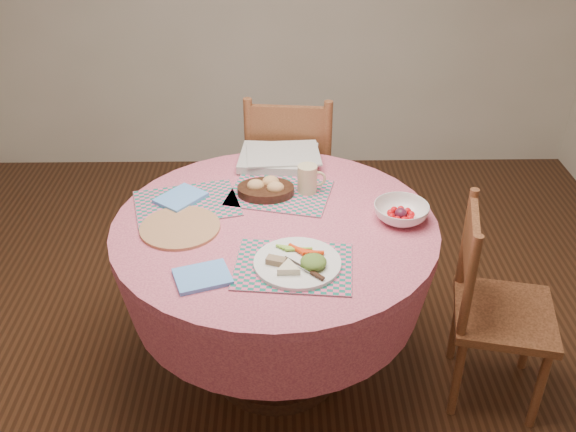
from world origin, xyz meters
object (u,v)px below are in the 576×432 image
latte_mug (308,179)px  fruit_bowl (401,213)px  dining_table (275,264)px  wicker_trivet (180,227)px  bread_bowl (266,188)px  chair_back (290,176)px  dinner_plate (299,262)px  chair_right (493,305)px

latte_mug → fruit_bowl: 0.41m
dining_table → wicker_trivet: wicker_trivet is taller
bread_bowl → chair_back: bearing=79.8°
bread_bowl → latte_mug: bearing=6.9°
dining_table → latte_mug: bearing=59.8°
dining_table → bread_bowl: bread_bowl is taller
dining_table → dinner_plate: (0.08, -0.28, 0.21)m
chair_right → fruit_bowl: size_ratio=4.09×
wicker_trivet → dinner_plate: (0.44, -0.25, 0.01)m
chair_right → wicker_trivet: (-1.20, 0.09, 0.31)m
dining_table → chair_back: (0.07, 0.82, -0.05)m
chair_back → bread_bowl: bearing=85.8°
dinner_plate → fruit_bowl: bearing=37.0°
dinner_plate → bread_bowl: bearing=103.7°
dining_table → chair_back: size_ratio=1.27×
wicker_trivet → fruit_bowl: (0.83, 0.05, 0.03)m
wicker_trivet → fruit_bowl: fruit_bowl is taller
chair_back → wicker_trivet: size_ratio=3.25×
dining_table → chair_back: chair_back is taller
dining_table → latte_mug: (0.13, 0.23, 0.26)m
chair_back → fruit_bowl: size_ratio=4.64×
chair_back → wicker_trivet: 0.99m
dinner_plate → bread_bowl: (-0.12, 0.49, 0.01)m
chair_right → chair_back: chair_back is taller
dining_table → dinner_plate: dinner_plate is taller
dinner_plate → bread_bowl: 0.51m
dining_table → chair_right: 0.86m
wicker_trivet → fruit_bowl: size_ratio=1.43×
latte_mug → chair_back: bearing=95.9°
bread_bowl → latte_mug: latte_mug is taller
bread_bowl → latte_mug: size_ratio=1.97×
chair_back → dinner_plate: 1.13m
chair_back → dinner_plate: size_ratio=3.24×
chair_back → bread_bowl: 0.68m
chair_right → bread_bowl: chair_right is taller
dinner_plate → chair_right: bearing=11.4°
dining_table → fruit_bowl: bearing=1.8°
dining_table → chair_right: bearing=-8.7°
latte_mug → dinner_plate: bearing=-95.6°
chair_right → dinner_plate: chair_right is taller
wicker_trivet → bread_bowl: (0.32, 0.25, 0.03)m
chair_right → bread_bowl: size_ratio=3.73×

